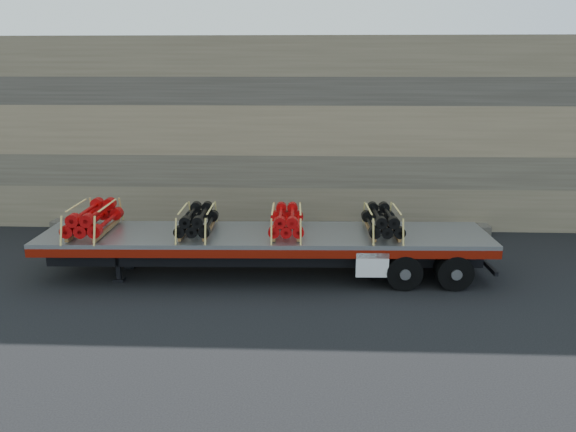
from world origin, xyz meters
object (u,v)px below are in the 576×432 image
Objects in this scene: bundle_rear at (382,221)px; bundle_midfront at (197,221)px; bundle_midrear at (287,221)px; trailer at (265,254)px; bundle_front at (93,219)px.

bundle_midfront is at bearing 180.00° from bundle_rear.
bundle_midfront is at bearing 180.00° from bundle_midrear.
bundle_midfront reaches higher than trailer.
bundle_midrear is 0.98× the size of bundle_rear.
bundle_front is 8.34m from bundle_rear.
bundle_midfront is at bearing 180.00° from trailer.
trailer is 3.53m from bundle_rear.
bundle_front is (-4.95, -0.15, 1.03)m from trailer.
trailer is 6.66× the size of bundle_midrear.
bundle_midrear is 2.75m from bundle_rear.
bundle_midfront is 2.58m from bundle_midrear.
bundle_front is at bearing 180.00° from bundle_rear.
bundle_midrear is at bearing -180.00° from bundle_rear.
bundle_rear is (2.75, 0.08, 0.01)m from bundle_midrear.
bundle_front is at bearing 180.00° from bundle_midfront.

